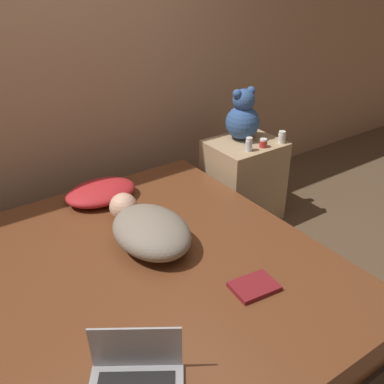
# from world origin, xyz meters

# --- Properties ---
(ground_plane) EXTENTS (12.00, 12.00, 0.00)m
(ground_plane) POSITION_xyz_m (0.00, 0.00, 0.00)
(ground_plane) COLOR brown
(wall_back) EXTENTS (8.00, 0.06, 2.60)m
(wall_back) POSITION_xyz_m (0.00, 1.29, 1.30)
(wall_back) COLOR tan
(wall_back) RESTS_ON ground_plane
(bed) EXTENTS (1.72, 2.01, 0.47)m
(bed) POSITION_xyz_m (0.00, 0.00, 0.23)
(bed) COLOR #2D2319
(bed) RESTS_ON ground_plane
(nightstand) EXTENTS (0.52, 0.44, 0.64)m
(nightstand) POSITION_xyz_m (1.18, 0.66, 0.32)
(nightstand) COLOR tan
(nightstand) RESTS_ON ground_plane
(pillow) EXTENTS (0.46, 0.33, 0.11)m
(pillow) POSITION_xyz_m (0.07, 0.77, 0.52)
(pillow) COLOR red
(pillow) RESTS_ON bed
(person_lying) EXTENTS (0.40, 0.68, 0.19)m
(person_lying) POSITION_xyz_m (0.08, 0.18, 0.56)
(person_lying) COLOR gray
(person_lying) RESTS_ON bed
(laptop) EXTENTS (0.41, 0.38, 0.23)m
(laptop) POSITION_xyz_m (-0.42, -0.58, 0.52)
(laptop) COLOR #9E9EA3
(laptop) RESTS_ON bed
(teddy_bear) EXTENTS (0.25, 0.25, 0.38)m
(teddy_bear) POSITION_xyz_m (1.20, 0.73, 0.81)
(teddy_bear) COLOR #335693
(teddy_bear) RESTS_ON nightstand
(bottle_clear) EXTENTS (0.05, 0.05, 0.10)m
(bottle_clear) POSITION_xyz_m (1.09, 0.53, 0.69)
(bottle_clear) COLOR silver
(bottle_clear) RESTS_ON nightstand
(bottle_red) EXTENTS (0.06, 0.06, 0.06)m
(bottle_red) POSITION_xyz_m (1.22, 0.52, 0.67)
(bottle_red) COLOR #B72D2D
(bottle_red) RESTS_ON nightstand
(bottle_white) EXTENTS (0.05, 0.05, 0.09)m
(bottle_white) POSITION_xyz_m (1.39, 0.50, 0.68)
(bottle_white) COLOR white
(bottle_white) RESTS_ON nightstand
(book) EXTENTS (0.23, 0.18, 0.02)m
(book) POSITION_xyz_m (0.29, -0.43, 0.48)
(book) COLOR maroon
(book) RESTS_ON bed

